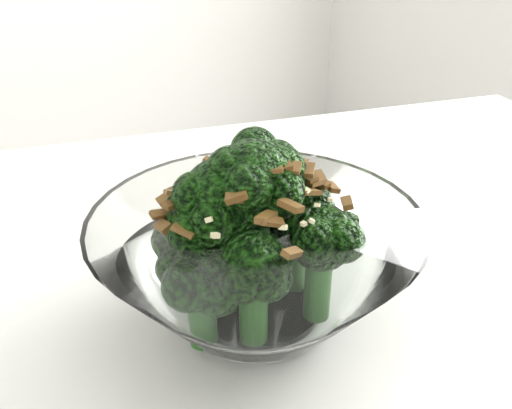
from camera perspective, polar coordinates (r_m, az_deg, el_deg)
table at (r=0.52m, az=-5.04°, el=-16.22°), size 1.40×1.16×0.75m
broccoli_dish at (r=0.43m, az=-0.13°, el=-5.10°), size 0.25×0.25×0.15m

